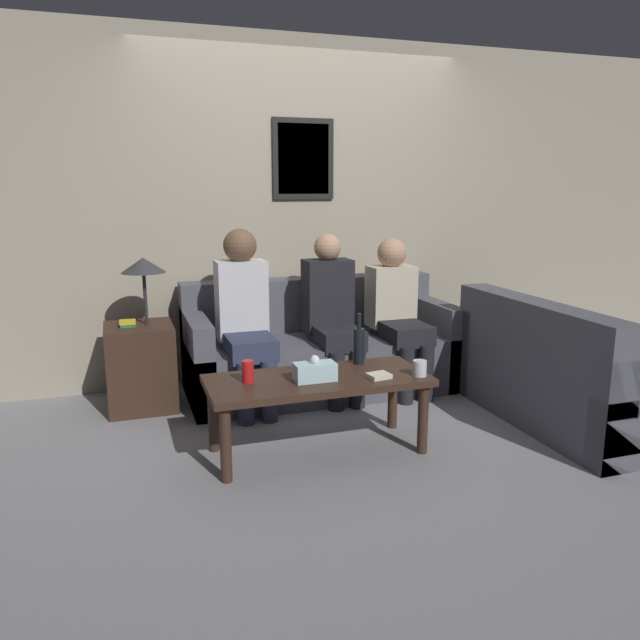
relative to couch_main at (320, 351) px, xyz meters
The scene contains 14 objects.
ground_plane 0.57m from the couch_main, 90.00° to the right, with size 16.00×16.00×0.00m, color gray.
wall_back 1.11m from the couch_main, 90.00° to the left, with size 9.00×0.08×2.60m.
couch_main is the anchor object (origin of this frame).
couch_side 1.73m from the couch_main, 41.47° to the right, with size 0.82×1.47×0.81m.
coffee_table 1.15m from the couch_main, 108.97° to the right, with size 1.25×0.53×0.45m.
side_table_with_lamp 1.29m from the couch_main, behind, with size 0.45×0.45×1.04m.
wine_bottle 0.95m from the couch_main, 93.23° to the right, with size 0.06×0.06×0.31m.
drinking_glass 1.27m from the couch_main, 81.59° to the right, with size 0.08×0.08×0.09m.
book_stack 1.22m from the couch_main, 92.44° to the right, with size 0.13×0.12×0.03m.
soda_can 1.32m from the couch_main, 126.06° to the right, with size 0.07×0.07×0.12m.
tissue_box 1.23m from the couch_main, 109.68° to the right, with size 0.23×0.12×0.15m.
person_left 0.73m from the couch_main, 162.30° to the right, with size 0.34×0.62×1.22m.
person_middle 0.38m from the couch_main, 76.70° to the right, with size 0.34×0.58×1.17m.
person_right 0.66m from the couch_main, 17.69° to the right, with size 0.34×0.62×1.12m.
Camera 1 is at (-1.42, -3.79, 1.51)m, focal length 35.00 mm.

